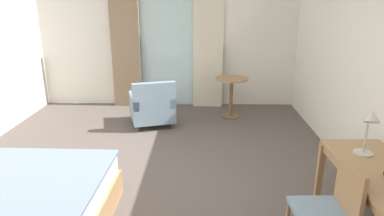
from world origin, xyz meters
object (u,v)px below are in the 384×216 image
desk_chair (332,207)px  desk_lamp (370,123)px  armchair_by_window (152,107)px  round_cafe_table (231,89)px

desk_chair → desk_lamp: bearing=44.4°
desk_chair → desk_lamp: size_ratio=1.70×
armchair_by_window → round_cafe_table: (1.38, 0.45, 0.21)m
armchair_by_window → round_cafe_table: size_ratio=1.25×
desk_chair → round_cafe_table: bearing=98.1°
round_cafe_table → desk_lamp: bearing=-74.0°
desk_lamp → round_cafe_table: desk_lamp is taller
desk_lamp → round_cafe_table: 3.33m
round_cafe_table → desk_chair: bearing=-81.9°
armchair_by_window → round_cafe_table: 1.47m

